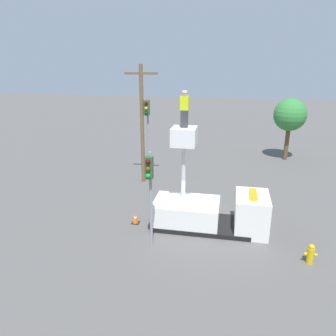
{
  "coord_description": "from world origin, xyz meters",
  "views": [
    {
      "loc": [
        1.23,
        -15.54,
        8.46
      ],
      "look_at": [
        -1.59,
        -1.13,
        3.52
      ],
      "focal_mm": 35.0,
      "sensor_mm": 36.0,
      "label": 1
    }
  ],
  "objects": [
    {
      "name": "traffic_light_across",
      "position": [
        -4.39,
        5.9,
        4.19
      ],
      "size": [
        0.34,
        0.57,
        5.95
      ],
      "color": "gray",
      "rests_on": "ground"
    },
    {
      "name": "worker",
      "position": [
        -1.01,
        0.0,
        6.14
      ],
      "size": [
        0.4,
        0.26,
        1.75
      ],
      "color": "#38383D",
      "rests_on": "bucket_truck"
    },
    {
      "name": "utility_pole",
      "position": [
        -4.75,
        5.87,
        4.38
      ],
      "size": [
        2.2,
        0.26,
        8.12
      ],
      "color": "brown",
      "rests_on": "ground"
    },
    {
      "name": "fire_hydrant",
      "position": [
        4.93,
        -2.41,
        0.45
      ],
      "size": [
        0.53,
        0.29,
        0.92
      ],
      "color": "gold",
      "rests_on": "ground"
    },
    {
      "name": "bucket_truck",
      "position": [
        0.39,
        0.0,
        0.97
      ],
      "size": [
        5.88,
        2.36,
        5.27
      ],
      "color": "black",
      "rests_on": "ground"
    },
    {
      "name": "traffic_light_pole",
      "position": [
        -2.16,
        -2.41,
        3.26
      ],
      "size": [
        0.34,
        0.57,
        4.59
      ],
      "color": "gray",
      "rests_on": "ground"
    },
    {
      "name": "ground_plane",
      "position": [
        0.0,
        0.0,
        0.0
      ],
      "size": [
        120.0,
        120.0,
        0.0
      ],
      "primitive_type": "plane",
      "color": "#565451"
    },
    {
      "name": "traffic_cone_rear",
      "position": [
        -3.52,
        -0.35,
        0.3
      ],
      "size": [
        0.39,
        0.39,
        0.63
      ],
      "color": "black",
      "rests_on": "ground"
    },
    {
      "name": "tree_left_bg",
      "position": [
        6.06,
        13.47,
        3.88
      ],
      "size": [
        2.72,
        2.72,
        5.29
      ],
      "color": "brown",
      "rests_on": "ground"
    }
  ]
}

